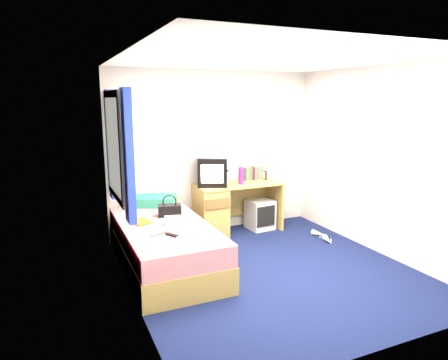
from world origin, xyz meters
name	(u,v)px	position (x,y,z in m)	size (l,w,h in m)	color
ground	(269,270)	(0.00, 0.00, 0.00)	(3.40, 3.40, 0.00)	#0C1438
room_shell	(272,148)	(0.00, 0.00, 1.45)	(3.40, 3.40, 3.40)	white
bed	(165,246)	(-1.10, 0.58, 0.27)	(1.01, 2.00, 0.54)	tan
pillow	(154,201)	(-1.00, 1.46, 0.60)	(0.59, 0.37, 0.13)	#166E93
desk	(221,207)	(0.00, 1.44, 0.41)	(1.30, 0.55, 0.75)	tan
storage_cube	(260,214)	(0.64, 1.41, 0.23)	(0.37, 0.37, 0.46)	silver
crt_tv	(213,171)	(-0.13, 1.44, 0.96)	(0.54, 0.52, 0.41)	black
vcr	(213,154)	(-0.13, 1.44, 1.20)	(0.42, 0.30, 0.08)	silver
book_row	(251,173)	(0.58, 1.60, 0.85)	(0.34, 0.13, 0.20)	maroon
picture_frame	(264,175)	(0.76, 1.53, 0.82)	(0.02, 0.12, 0.14)	black
pink_water_bottle	(241,176)	(0.28, 1.34, 0.87)	(0.07, 0.07, 0.23)	#E82076
aerosol_can	(228,177)	(0.14, 1.52, 0.84)	(0.05, 0.05, 0.17)	silver
handbag	(170,210)	(-0.95, 0.88, 0.62)	(0.32, 0.22, 0.27)	black
towel	(179,223)	(-0.98, 0.40, 0.59)	(0.32, 0.26, 0.11)	white
magazine	(140,222)	(-1.35, 0.76, 0.55)	(0.21, 0.28, 0.01)	gold
water_bottle	(159,231)	(-1.24, 0.25, 0.58)	(0.07, 0.07, 0.20)	silver
colour_swatch_fan	(187,238)	(-1.02, 0.00, 0.55)	(0.22, 0.06, 0.01)	gold
remote_control	(172,235)	(-1.13, 0.14, 0.55)	(0.05, 0.16, 0.02)	black
window_assembly	(117,149)	(-1.55, 0.90, 1.42)	(0.11, 1.42, 1.40)	silver
white_heels	(323,237)	(1.24, 0.60, 0.04)	(0.22, 0.49, 0.09)	silver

